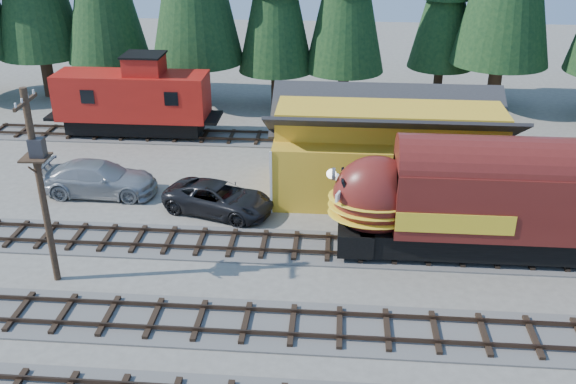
# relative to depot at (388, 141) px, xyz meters

# --- Properties ---
(ground) EXTENTS (120.00, 120.00, 0.00)m
(ground) POSITION_rel_depot_xyz_m (0.00, -10.50, -2.96)
(ground) COLOR #6B665B
(ground) RESTS_ON ground
(track_spur) EXTENTS (32.00, 3.20, 0.33)m
(track_spur) POSITION_rel_depot_xyz_m (-10.00, 7.50, -2.90)
(track_spur) COLOR #4C4947
(track_spur) RESTS_ON ground
(depot) EXTENTS (12.80, 7.00, 5.30)m
(depot) POSITION_rel_depot_xyz_m (0.00, 0.00, 0.00)
(depot) COLOR orange
(depot) RESTS_ON ground
(locomotive) EXTENTS (16.04, 3.19, 4.36)m
(locomotive) POSITION_rel_depot_xyz_m (4.70, -6.50, -0.41)
(locomotive) COLOR black
(locomotive) RESTS_ON ground
(caboose) EXTENTS (9.92, 2.88, 5.16)m
(caboose) POSITION_rel_depot_xyz_m (-16.21, 7.50, -0.40)
(caboose) COLOR black
(caboose) RESTS_ON ground
(utility_pole) EXTENTS (1.09, 2.08, 8.48)m
(utility_pole) POSITION_rel_depot_xyz_m (-14.49, -9.95, 1.88)
(utility_pole) COLOR black
(utility_pole) RESTS_ON ground
(pickup_truck_a) EXTENTS (6.23, 4.24, 1.58)m
(pickup_truck_a) POSITION_rel_depot_xyz_m (-8.67, -3.19, -2.17)
(pickup_truck_a) COLOR black
(pickup_truck_a) RESTS_ON ground
(pickup_truck_b) EXTENTS (6.32, 2.62, 1.83)m
(pickup_truck_b) POSITION_rel_depot_xyz_m (-15.57, -1.54, -2.05)
(pickup_truck_b) COLOR #96999D
(pickup_truck_b) RESTS_ON ground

